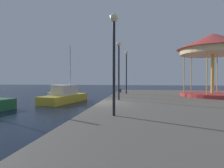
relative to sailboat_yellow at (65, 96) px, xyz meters
The scene contains 9 objects.
ground_plane 7.31m from the sailboat_yellow, 49.07° to the right, with size 120.00×120.00×0.00m, color black.
quay_dock 13.73m from the sailboat_yellow, 23.63° to the right, with size 15.61×29.27×0.80m, color #5B564F.
sailboat_yellow is the anchor object (origin of this frame).
motorboat_white 5.72m from the sailboat_yellow, 119.97° to the left, with size 2.72×4.44×1.65m.
carousel 14.75m from the sailboat_yellow, ahead, with size 6.25×6.25×5.69m.
lamp_post_near_edge 12.17m from the sailboat_yellow, 57.26° to the right, with size 0.36×0.36×4.36m.
lamp_post_mid_promenade 7.85m from the sailboat_yellow, 34.12° to the right, with size 0.36×0.36×4.38m.
lamp_post_far_end 7.20m from the sailboat_yellow, 16.42° to the left, with size 0.36×0.36×4.57m.
bollard_south 6.64m from the sailboat_yellow, 36.64° to the left, with size 0.24×0.24×0.40m, color #2D2D33.
Camera 1 is at (2.61, -12.12, 2.37)m, focal length 29.25 mm.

